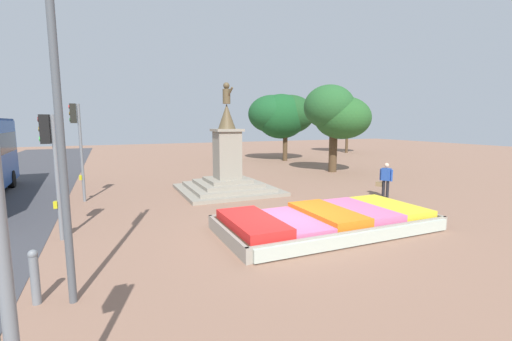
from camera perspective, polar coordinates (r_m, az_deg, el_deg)
name	(u,v)px	position (r m, az deg, el deg)	size (l,w,h in m)	color
ground_plane	(288,233)	(10.73, 5.43, -10.33)	(95.06, 95.06, 0.00)	#8C6651
flower_planter	(328,221)	(11.19, 11.83, -8.20)	(6.88, 3.32, 0.64)	#38281C
statue_monument	(227,172)	(16.82, -4.79, -0.23)	(4.56, 4.56, 5.25)	gray
traffic_light_mid_block	(51,155)	(11.11, -30.97, 2.24)	(0.41, 0.28, 3.59)	slate
traffic_light_far_corner	(78,136)	(16.21, -27.60, 5.18)	(0.41, 0.29, 4.14)	slate
banner_pole	(58,107)	(7.01, -30.11, 9.13)	(0.14, 0.57, 6.97)	#4C5156
pedestrian_with_handbag	(385,178)	(16.41, 20.77, -1.24)	(0.44, 0.68, 1.58)	black
kerb_bollard_mid_b	(35,276)	(7.80, -32.96, -14.49)	(0.17, 0.17, 1.06)	slate
park_tree_far_left	(335,113)	(23.57, 13.03, 9.31)	(4.36, 4.07, 5.82)	#4C3823
park_tree_behind_statue	(346,113)	(39.81, 14.77, 9.20)	(4.63, 4.56, 6.11)	#4C3823
park_tree_far_right	(281,115)	(30.90, 4.21, 9.20)	(5.87, 4.85, 5.85)	#4C3823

